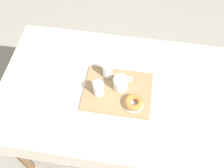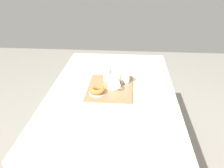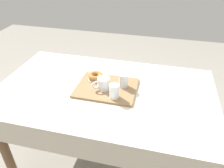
{
  "view_description": "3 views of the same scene",
  "coord_description": "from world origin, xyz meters",
  "px_view_note": "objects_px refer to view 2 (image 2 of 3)",
  "views": [
    {
      "loc": [
        0.08,
        -0.82,
        2.07
      ],
      "look_at": [
        -0.05,
        0.0,
        0.8
      ],
      "focal_mm": 42.07,
      "sensor_mm": 36.0,
      "label": 1
    },
    {
      "loc": [
        1.46,
        0.12,
        1.53
      ],
      "look_at": [
        -0.01,
        -0.0,
        0.78
      ],
      "focal_mm": 37.98,
      "sensor_mm": 36.0,
      "label": 2
    },
    {
      "loc": [
        -0.34,
        1.14,
        1.57
      ],
      "look_at": [
        -0.05,
        -0.02,
        0.78
      ],
      "focal_mm": 34.82,
      "sensor_mm": 36.0,
      "label": 3
    }
  ],
  "objects_px": {
    "dining_table": "(112,101)",
    "serving_tray": "(110,88)",
    "donut_plate_left": "(97,93)",
    "water_glass_far": "(125,77)",
    "tea_mug_left": "(114,83)",
    "sugar_donut_left": "(97,90)",
    "paper_napkin": "(111,113)",
    "water_glass_near": "(107,75)"
  },
  "relations": [
    {
      "from": "tea_mug_left",
      "to": "sugar_donut_left",
      "type": "distance_m",
      "value": 0.14
    },
    {
      "from": "donut_plate_left",
      "to": "serving_tray",
      "type": "bearing_deg",
      "value": 142.22
    },
    {
      "from": "sugar_donut_left",
      "to": "paper_napkin",
      "type": "relative_size",
      "value": 0.82
    },
    {
      "from": "sugar_donut_left",
      "to": "water_glass_near",
      "type": "bearing_deg",
      "value": 167.25
    },
    {
      "from": "sugar_donut_left",
      "to": "paper_napkin",
      "type": "xyz_separation_m",
      "value": [
        0.21,
        0.11,
        -0.04
      ]
    },
    {
      "from": "serving_tray",
      "to": "paper_napkin",
      "type": "height_order",
      "value": "serving_tray"
    },
    {
      "from": "tea_mug_left",
      "to": "water_glass_near",
      "type": "distance_m",
      "value": 0.13
    },
    {
      "from": "water_glass_near",
      "to": "donut_plate_left",
      "type": "xyz_separation_m",
      "value": [
        0.21,
        -0.05,
        -0.04
      ]
    },
    {
      "from": "water_glass_far",
      "to": "sugar_donut_left",
      "type": "bearing_deg",
      "value": -45.64
    },
    {
      "from": "sugar_donut_left",
      "to": "paper_napkin",
      "type": "height_order",
      "value": "sugar_donut_left"
    },
    {
      "from": "water_glass_near",
      "to": "tea_mug_left",
      "type": "bearing_deg",
      "value": 25.87
    },
    {
      "from": "donut_plate_left",
      "to": "water_glass_far",
      "type": "bearing_deg",
      "value": 134.36
    },
    {
      "from": "serving_tray",
      "to": "tea_mug_left",
      "type": "xyz_separation_m",
      "value": [
        0.01,
        0.03,
        0.05
      ]
    },
    {
      "from": "serving_tray",
      "to": "water_glass_near",
      "type": "relative_size",
      "value": 4.3
    },
    {
      "from": "dining_table",
      "to": "serving_tray",
      "type": "bearing_deg",
      "value": -131.97
    },
    {
      "from": "tea_mug_left",
      "to": "sugar_donut_left",
      "type": "height_order",
      "value": "tea_mug_left"
    },
    {
      "from": "donut_plate_left",
      "to": "dining_table",
      "type": "bearing_deg",
      "value": 134.3
    },
    {
      "from": "serving_tray",
      "to": "water_glass_near",
      "type": "xyz_separation_m",
      "value": [
        -0.11,
        -0.03,
        0.05
      ]
    },
    {
      "from": "dining_table",
      "to": "tea_mug_left",
      "type": "bearing_deg",
      "value": 90.21
    },
    {
      "from": "serving_tray",
      "to": "water_glass_far",
      "type": "bearing_deg",
      "value": 126.58
    },
    {
      "from": "serving_tray",
      "to": "paper_napkin",
      "type": "distance_m",
      "value": 0.32
    },
    {
      "from": "dining_table",
      "to": "tea_mug_left",
      "type": "distance_m",
      "value": 0.15
    },
    {
      "from": "tea_mug_left",
      "to": "water_glass_near",
      "type": "xyz_separation_m",
      "value": [
        -0.12,
        -0.06,
        0.0
      ]
    },
    {
      "from": "tea_mug_left",
      "to": "water_glass_near",
      "type": "bearing_deg",
      "value": -154.13
    },
    {
      "from": "dining_table",
      "to": "water_glass_far",
      "type": "relative_size",
      "value": 15.7
    },
    {
      "from": "dining_table",
      "to": "paper_napkin",
      "type": "distance_m",
      "value": 0.32
    },
    {
      "from": "serving_tray",
      "to": "water_glass_far",
      "type": "xyz_separation_m",
      "value": [
        -0.08,
        0.1,
        0.05
      ]
    },
    {
      "from": "dining_table",
      "to": "water_glass_near",
      "type": "distance_m",
      "value": 0.2
    },
    {
      "from": "dining_table",
      "to": "water_glass_near",
      "type": "bearing_deg",
      "value": -159.73
    },
    {
      "from": "tea_mug_left",
      "to": "paper_napkin",
      "type": "relative_size",
      "value": 0.85
    },
    {
      "from": "paper_napkin",
      "to": "tea_mug_left",
      "type": "bearing_deg",
      "value": -179.56
    },
    {
      "from": "water_glass_far",
      "to": "dining_table",
      "type": "bearing_deg",
      "value": -45.58
    },
    {
      "from": "serving_tray",
      "to": "sugar_donut_left",
      "type": "relative_size",
      "value": 3.7
    },
    {
      "from": "tea_mug_left",
      "to": "sugar_donut_left",
      "type": "xyz_separation_m",
      "value": [
        0.09,
        -0.11,
        -0.01
      ]
    },
    {
      "from": "water_glass_far",
      "to": "serving_tray",
      "type": "bearing_deg",
      "value": -53.42
    },
    {
      "from": "water_glass_far",
      "to": "sugar_donut_left",
      "type": "distance_m",
      "value": 0.25
    },
    {
      "from": "dining_table",
      "to": "water_glass_far",
      "type": "height_order",
      "value": "water_glass_far"
    },
    {
      "from": "paper_napkin",
      "to": "dining_table",
      "type": "bearing_deg",
      "value": -176.96
    },
    {
      "from": "donut_plate_left",
      "to": "paper_napkin",
      "type": "distance_m",
      "value": 0.24
    },
    {
      "from": "sugar_donut_left",
      "to": "tea_mug_left",
      "type": "bearing_deg",
      "value": 130.31
    },
    {
      "from": "tea_mug_left",
      "to": "paper_napkin",
      "type": "xyz_separation_m",
      "value": [
        0.3,
        0.0,
        -0.05
      ]
    },
    {
      "from": "water_glass_far",
      "to": "donut_plate_left",
      "type": "bearing_deg",
      "value": -45.64
    }
  ]
}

